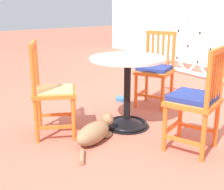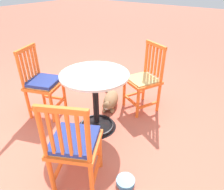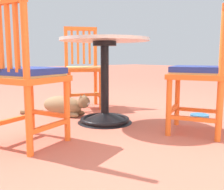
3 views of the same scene
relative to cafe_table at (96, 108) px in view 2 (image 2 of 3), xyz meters
The scene contains 7 objects.
ground_plane 0.30m from the cafe_table, 50.22° to the right, with size 24.00×24.00×0.00m, color #BC604C.
cafe_table is the anchor object (origin of this frame).
orange_chair_near_fence 0.77m from the cafe_table, 108.16° to the right, with size 0.53×0.53×0.91m.
orange_chair_tucked_in 0.79m from the cafe_table, 11.85° to the left, with size 0.52×0.52×0.91m.
orange_chair_by_planter 0.80m from the cafe_table, 117.25° to the left, with size 0.54×0.54×0.91m.
tabby_cat 0.52m from the cafe_table, 73.71° to the right, with size 0.51×0.61×0.23m.
pet_water_bowl 0.91m from the cafe_table, 147.16° to the left, with size 0.17×0.17×0.05m, color teal.
Camera 2 is at (-1.41, 1.60, 1.64)m, focal length 32.79 mm.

